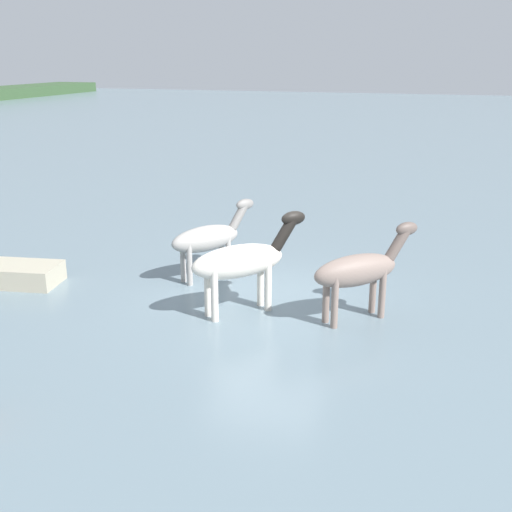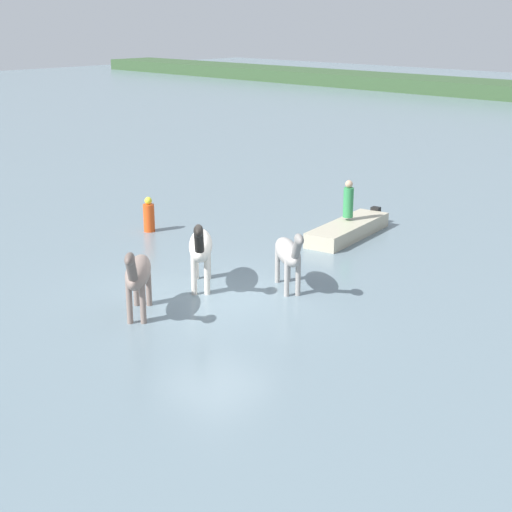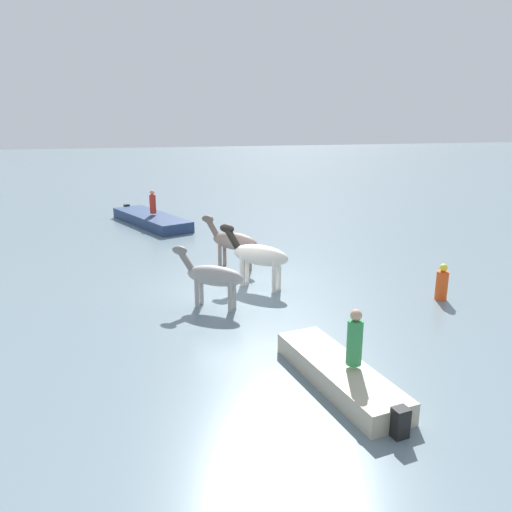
# 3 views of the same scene
# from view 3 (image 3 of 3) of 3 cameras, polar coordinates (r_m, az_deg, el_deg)

# --- Properties ---
(ground_plane) EXTENTS (151.25, 151.25, 0.00)m
(ground_plane) POSITION_cam_3_polar(r_m,az_deg,el_deg) (16.64, -2.73, -3.46)
(ground_plane) COLOR slate
(horse_rear_stallion) EXTENTS (1.96, 1.97, 1.87)m
(horse_rear_stallion) POSITION_cam_3_polar(r_m,az_deg,el_deg) (18.32, -2.67, 1.71)
(horse_rear_stallion) COLOR gray
(horse_rear_stallion) RESTS_ON ground_plane
(horse_dark_mare) EXTENTS (2.07, 1.60, 1.77)m
(horse_dark_mare) POSITION_cam_3_polar(r_m,az_deg,el_deg) (14.59, -4.98, -2.26)
(horse_dark_mare) COLOR #9E9993
(horse_dark_mare) RESTS_ON ground_plane
(horse_mid_herd) EXTENTS (2.12, 2.07, 2.00)m
(horse_mid_herd) POSITION_cam_3_polar(r_m,az_deg,el_deg) (16.22, 0.21, 0.11)
(horse_mid_herd) COLOR silver
(horse_mid_herd) RESTS_ON ground_plane
(boat_skiff_near) EXTENTS (3.90, 6.14, 0.78)m
(boat_skiff_near) POSITION_cam_3_polar(r_m,az_deg,el_deg) (26.53, -11.85, 3.93)
(boat_skiff_near) COLOR navy
(boat_skiff_near) RESTS_ON ground_plane
(boat_motor_center) EXTENTS (1.66, 4.01, 0.71)m
(boat_motor_center) POSITION_cam_3_polar(r_m,az_deg,el_deg) (10.96, 9.48, -13.50)
(boat_motor_center) COLOR #B7AD93
(boat_motor_center) RESTS_ON ground_plane
(person_boatman_standing) EXTENTS (0.32, 0.32, 1.19)m
(person_boatman_standing) POSITION_cam_3_polar(r_m,az_deg,el_deg) (26.11, -11.67, 5.96)
(person_boatman_standing) COLOR red
(person_boatman_standing) RESTS_ON boat_skiff_near
(person_spotter_bow) EXTENTS (0.32, 0.32, 1.19)m
(person_spotter_bow) POSITION_cam_3_polar(r_m,az_deg,el_deg) (10.44, 11.16, -9.26)
(person_spotter_bow) COLOR #338C4C
(person_spotter_bow) RESTS_ON boat_motor_center
(buoy_channel_marker) EXTENTS (0.36, 0.36, 1.14)m
(buoy_channel_marker) POSITION_cam_3_polar(r_m,az_deg,el_deg) (16.33, 20.39, -2.96)
(buoy_channel_marker) COLOR #E54C19
(buoy_channel_marker) RESTS_ON ground_plane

